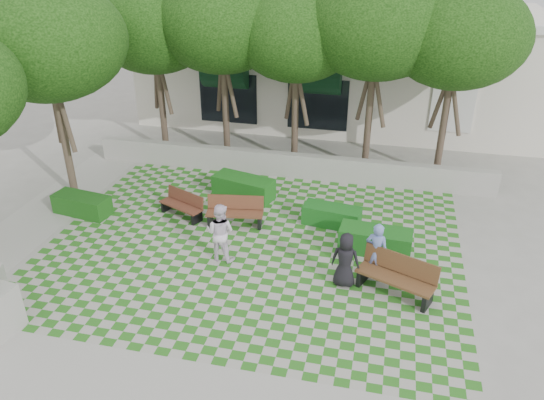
% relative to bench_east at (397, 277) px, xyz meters
% --- Properties ---
extents(ground, '(90.00, 90.00, 0.00)m').
position_rel_bench_east_xyz_m(ground, '(-4.16, 0.23, -0.51)').
color(ground, gray).
rests_on(ground, ground).
extents(lawn, '(12.00, 12.00, 0.00)m').
position_rel_bench_east_xyz_m(lawn, '(-4.16, 1.23, -0.50)').
color(lawn, '#2B721E').
rests_on(lawn, ground).
extents(sidewalk_south, '(16.00, 2.00, 0.01)m').
position_rel_bench_east_xyz_m(sidewalk_south, '(-4.16, -4.47, -0.50)').
color(sidewalk_south, '#9E9B93').
rests_on(sidewalk_south, ground).
extents(sidewalk_west, '(2.00, 12.00, 0.01)m').
position_rel_bench_east_xyz_m(sidewalk_west, '(-11.36, 1.23, -0.50)').
color(sidewalk_west, '#9E9B93').
rests_on(sidewalk_west, ground).
extents(retaining_wall, '(15.00, 0.36, 0.90)m').
position_rel_bench_east_xyz_m(retaining_wall, '(-4.16, 6.43, -0.06)').
color(retaining_wall, '#9E9B93').
rests_on(retaining_wall, ground).
extents(bench_east, '(2.10, 1.38, 1.05)m').
position_rel_bench_east_xyz_m(bench_east, '(0.00, 0.00, 0.00)').
color(bench_east, '#51331B').
rests_on(bench_east, ground).
extents(bench_mid, '(1.84, 0.85, 0.93)m').
position_rel_bench_east_xyz_m(bench_mid, '(-5.01, 2.45, -0.06)').
color(bench_mid, '#58301E').
rests_on(bench_mid, ground).
extents(bench_west, '(1.64, 1.12, 0.82)m').
position_rel_bench_east_xyz_m(bench_west, '(-6.84, 2.61, -0.11)').
color(bench_west, '#52291C').
rests_on(bench_west, ground).
extents(hedge_east, '(2.10, 0.94, 0.72)m').
position_rel_bench_east_xyz_m(hedge_east, '(-0.63, 1.88, -0.15)').
color(hedge_east, '#154F17').
rests_on(hedge_east, ground).
extents(hedge_midright, '(1.87, 0.95, 0.63)m').
position_rel_bench_east_xyz_m(hedge_midright, '(-2.05, 3.14, -0.19)').
color(hedge_midright, '#15511A').
rests_on(hedge_midright, ground).
extents(hedge_midleft, '(2.26, 1.35, 0.74)m').
position_rel_bench_east_xyz_m(hedge_midleft, '(-5.28, 4.36, -0.14)').
color(hedge_midleft, '#165317').
rests_on(hedge_midleft, ground).
extents(hedge_west, '(1.96, 1.01, 0.66)m').
position_rel_bench_east_xyz_m(hedge_west, '(-10.10, 2.01, -0.18)').
color(hedge_west, '#154612').
rests_on(hedge_west, ground).
extents(person_blue, '(0.69, 0.54, 1.67)m').
position_rel_bench_east_xyz_m(person_blue, '(-0.57, 0.56, 0.33)').
color(person_blue, '#6D84C7').
rests_on(person_blue, ground).
extents(person_dark, '(0.79, 0.55, 1.53)m').
position_rel_bench_east_xyz_m(person_dark, '(-1.33, 0.08, 0.26)').
color(person_dark, black).
rests_on(person_dark, ground).
extents(person_white, '(0.91, 0.75, 1.73)m').
position_rel_bench_east_xyz_m(person_white, '(-4.85, 0.52, 0.36)').
color(person_white, white).
rests_on(person_white, ground).
extents(tree_row, '(17.70, 13.40, 7.41)m').
position_rel_bench_east_xyz_m(tree_row, '(-6.02, 6.18, 4.67)').
color(tree_row, '#47382B').
rests_on(tree_row, ground).
extents(building, '(18.00, 8.92, 5.15)m').
position_rel_bench_east_xyz_m(building, '(-3.22, 14.31, 2.01)').
color(building, silver).
rests_on(building, ground).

